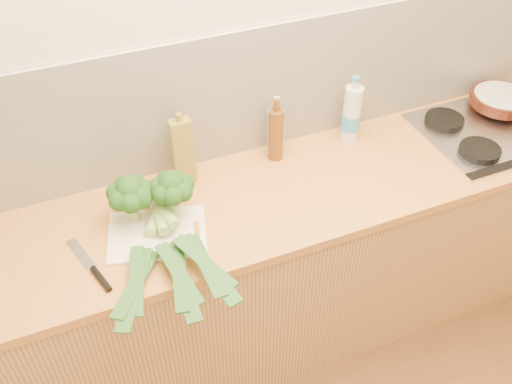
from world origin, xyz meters
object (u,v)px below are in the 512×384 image
(gas_hob, at_px, (490,130))
(chopping_board, at_px, (157,234))
(skillet, at_px, (502,99))
(chefs_knife, at_px, (96,273))

(gas_hob, height_order, chopping_board, gas_hob)
(gas_hob, bearing_deg, skillet, 38.32)
(chefs_knife, bearing_deg, gas_hob, -11.26)
(gas_hob, xyz_separation_m, chefs_knife, (-1.74, -0.15, -0.01))
(chopping_board, height_order, skillet, skillet)
(gas_hob, xyz_separation_m, chopping_board, (-1.51, -0.05, -0.01))
(chefs_knife, bearing_deg, skillet, -8.06)
(chefs_knife, bearing_deg, chopping_board, 6.74)
(chefs_knife, xyz_separation_m, skillet, (1.90, 0.27, 0.05))
(gas_hob, height_order, chefs_knife, gas_hob)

